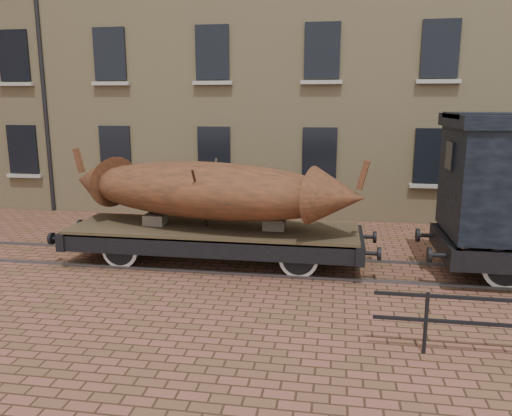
# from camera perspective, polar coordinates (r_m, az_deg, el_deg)

# --- Properties ---
(ground) EXTENTS (90.00, 90.00, 0.00)m
(ground) POSITION_cam_1_polar(r_m,az_deg,el_deg) (12.01, 1.30, -6.63)
(ground) COLOR brown
(warehouse_cream) EXTENTS (40.00, 10.19, 14.00)m
(warehouse_cream) POSITION_cam_1_polar(r_m,az_deg,el_deg) (21.54, 13.83, 20.12)
(warehouse_cream) COLOR tan
(warehouse_cream) RESTS_ON ground
(rail_track) EXTENTS (30.00, 1.52, 0.06)m
(rail_track) POSITION_cam_1_polar(r_m,az_deg,el_deg) (12.00, 1.30, -6.49)
(rail_track) COLOR #59595E
(rail_track) RESTS_ON ground
(flatcar_wagon) EXTENTS (7.73, 2.10, 1.17)m
(flatcar_wagon) POSITION_cam_1_polar(r_m,az_deg,el_deg) (12.04, -4.83, -3.00)
(flatcar_wagon) COLOR #463C26
(flatcar_wagon) RESTS_ON ground
(iron_boat) EXTENTS (7.55, 3.37, 1.77)m
(iron_boat) POSITION_cam_1_polar(r_m,az_deg,el_deg) (11.85, -5.76, 2.09)
(iron_boat) COLOR brown
(iron_boat) RESTS_ON flatcar_wagon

